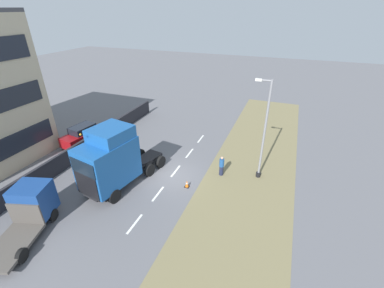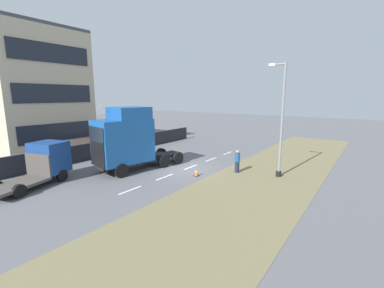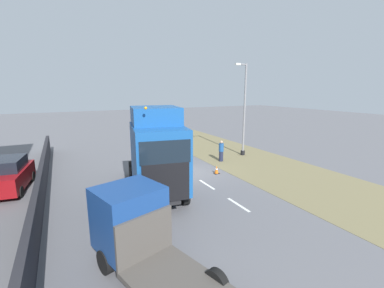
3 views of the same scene
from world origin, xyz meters
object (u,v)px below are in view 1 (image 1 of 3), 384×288
Objects in this scene: lorry_cab at (111,160)px; flatbed_truck at (30,207)px; parked_car at (83,135)px; pedestrian at (222,166)px; traffic_cone_lead at (187,184)px; lamp_post at (263,137)px.

lorry_cab reaches higher than flatbed_truck.
parked_car reaches higher than pedestrian.
parked_car is 7.64× the size of traffic_cone_lead.
lorry_cab is 8.58m from pedestrian.
pedestrian is at bearing -129.06° from traffic_cone_lead.
lorry_cab is 4.37× the size of pedestrian.
flatbed_truck is 13.51m from pedestrian.
traffic_cone_lead is at bearing 174.54° from parked_car.
lorry_cab is 5.63m from flatbed_truck.
traffic_cone_lead is at bearing 50.94° from pedestrian.
lamp_post is (-17.27, -0.42, 2.69)m from parked_car.
parked_car is 0.56× the size of lamp_post.
lorry_cab is 0.95× the size of lamp_post.
parked_car is at bearing -13.24° from traffic_cone_lead.
pedestrian is at bearing -136.76° from lorry_cab.
flatbed_truck is at bearing 44.70° from pedestrian.
pedestrian reaches higher than traffic_cone_lead.
flatbed_truck reaches higher than parked_car.
pedestrian is 2.99× the size of traffic_cone_lead.
lorry_cab is 5.88m from traffic_cone_lead.
flatbed_truck is 16.31m from lamp_post.
lamp_post is at bearing -145.51° from traffic_cone_lead.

